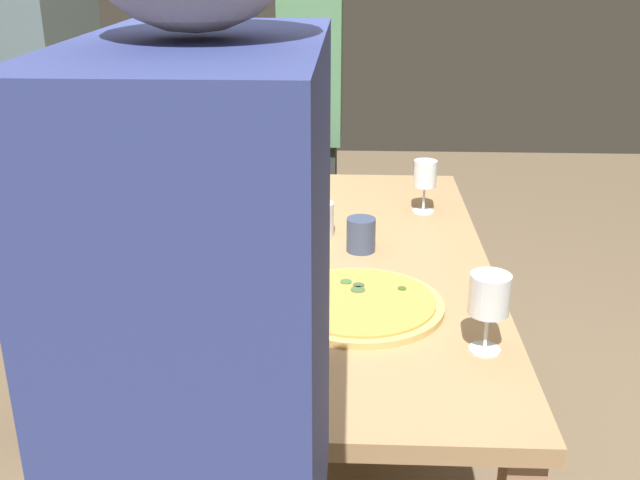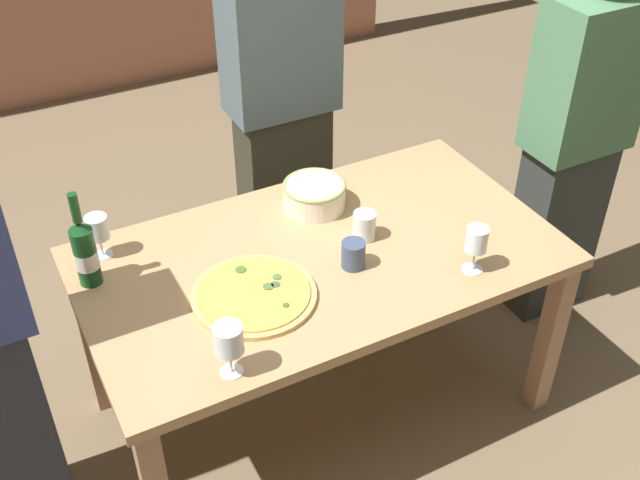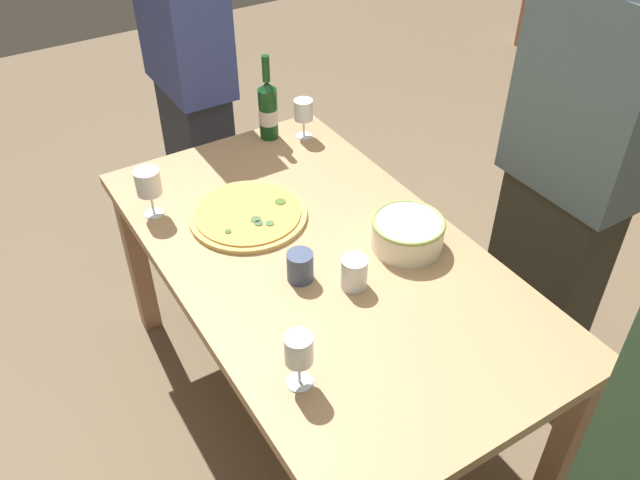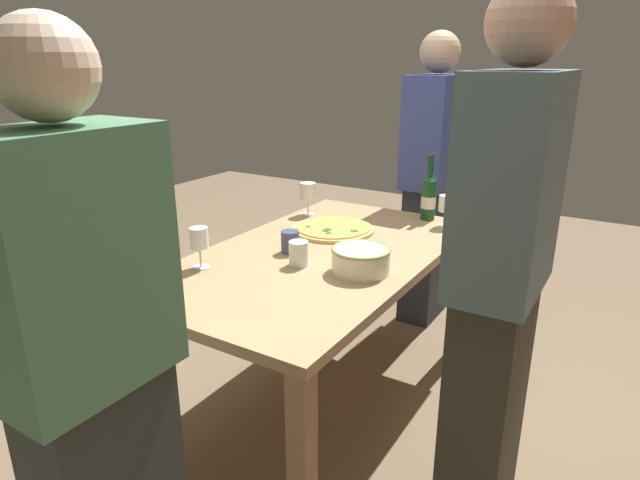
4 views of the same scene
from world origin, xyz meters
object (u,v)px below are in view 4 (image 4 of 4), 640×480
at_px(wine_glass_far_left, 308,192).
at_px(cup_amber, 299,253).
at_px(dining_table, 320,272).
at_px(wine_glass_near_pizza, 446,204).
at_px(wine_bottle, 429,196).
at_px(wine_glass_by_bottle, 199,240).
at_px(pizza, 333,229).
at_px(person_guest_right, 431,181).
at_px(person_guest_left, 92,372).
at_px(serving_bowl, 361,259).
at_px(person_host, 499,279).
at_px(cup_ceramic, 290,242).

relative_size(wine_glass_far_left, cup_amber, 1.71).
distance_m(dining_table, wine_glass_near_pizza, 0.76).
relative_size(wine_bottle, wine_glass_by_bottle, 2.03).
bearing_deg(pizza, person_guest_right, 168.75).
distance_m(wine_glass_near_pizza, person_guest_left, 1.85).
height_order(serving_bowl, person_guest_left, person_guest_left).
height_order(wine_glass_by_bottle, person_guest_right, person_guest_right).
height_order(serving_bowl, cup_amber, same).
bearing_deg(wine_glass_near_pizza, cup_amber, -21.22).
bearing_deg(dining_table, cup_amber, 2.48).
bearing_deg(dining_table, person_host, 73.09).
distance_m(serving_bowl, person_guest_right, 1.27).
distance_m(dining_table, person_guest_right, 1.16).
relative_size(pizza, wine_bottle, 1.17).
bearing_deg(serving_bowl, wine_glass_by_bottle, -62.67).
relative_size(wine_glass_near_pizza, cup_ceramic, 1.66).
bearing_deg(person_guest_right, wine_glass_by_bottle, -10.35).
distance_m(wine_glass_by_bottle, cup_ceramic, 0.40).
relative_size(serving_bowl, wine_glass_far_left, 1.34).
relative_size(wine_glass_by_bottle, cup_amber, 1.66).
xyz_separation_m(wine_bottle, cup_ceramic, (0.78, -0.32, -0.07)).
distance_m(wine_glass_by_bottle, person_guest_right, 1.59).
distance_m(dining_table, wine_glass_by_bottle, 0.55).
relative_size(dining_table, person_guest_left, 0.98).
xyz_separation_m(wine_glass_far_left, person_guest_right, (-0.67, 0.43, -0.02)).
relative_size(pizza, person_guest_right, 0.23).
distance_m(dining_table, wine_glass_far_left, 0.63).
xyz_separation_m(wine_glass_by_bottle, cup_amber, (-0.23, 0.32, -0.06)).
bearing_deg(wine_glass_by_bottle, person_guest_right, 166.31).
bearing_deg(cup_ceramic, wine_glass_by_bottle, -30.77).
xyz_separation_m(wine_glass_far_left, person_guest_left, (1.65, 0.45, -0.05)).
distance_m(wine_bottle, person_guest_right, 0.45).
distance_m(serving_bowl, person_guest_left, 1.09).
bearing_deg(wine_glass_near_pizza, person_guest_right, -152.08).
bearing_deg(pizza, wine_glass_by_bottle, -16.65).
relative_size(dining_table, wine_bottle, 4.75).
distance_m(wine_glass_near_pizza, wine_glass_by_bottle, 1.23).
bearing_deg(wine_bottle, cup_amber, -12.77).
bearing_deg(wine_bottle, wine_glass_near_pizza, 59.75).
distance_m(serving_bowl, cup_ceramic, 0.37).
relative_size(dining_table, cup_ceramic, 16.98).
height_order(wine_bottle, person_guest_left, person_guest_left).
height_order(cup_amber, person_guest_left, person_guest_left).
distance_m(pizza, wine_glass_far_left, 0.34).
height_order(pizza, wine_bottle, wine_bottle).
xyz_separation_m(person_host, person_guest_left, (0.94, -0.72, -0.06)).
xyz_separation_m(pizza, wine_bottle, (-0.43, 0.31, 0.11)).
distance_m(pizza, person_guest_left, 1.48).
bearing_deg(wine_glass_near_pizza, person_host, 28.10).
bearing_deg(serving_bowl, pizza, -138.08).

